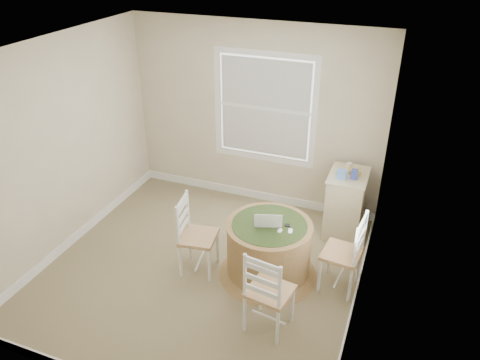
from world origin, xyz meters
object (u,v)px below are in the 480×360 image
at_px(round_table, 269,247).
at_px(laptop, 268,222).
at_px(chair_near, 270,291).
at_px(chair_right, 342,253).
at_px(chair_left, 198,237).
at_px(corner_chest, 345,204).

relative_size(round_table, laptop, 3.13).
bearing_deg(chair_near, chair_right, -113.77).
xyz_separation_m(round_table, chair_near, (0.26, -0.79, 0.09)).
height_order(chair_left, laptop, chair_left).
bearing_deg(chair_left, corner_chest, -54.94).
distance_m(chair_left, chair_right, 1.63).
xyz_separation_m(round_table, corner_chest, (0.66, 1.19, 0.05)).
bearing_deg(laptop, chair_right, 167.28).
relative_size(round_table, chair_near, 1.22).
relative_size(chair_near, chair_right, 1.00).
distance_m(chair_near, chair_right, 1.02).
height_order(laptop, corner_chest, laptop).
relative_size(round_table, chair_right, 1.22).
height_order(chair_near, corner_chest, chair_near).
relative_size(chair_near, corner_chest, 1.09).
xyz_separation_m(laptop, corner_chest, (0.68, 1.19, -0.29)).
relative_size(chair_right, laptop, 2.56).
distance_m(round_table, chair_near, 0.83).
distance_m(chair_left, laptop, 0.84).
bearing_deg(round_table, corner_chest, 49.95).
xyz_separation_m(chair_left, laptop, (0.77, 0.22, 0.25)).
relative_size(chair_left, laptop, 2.56).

